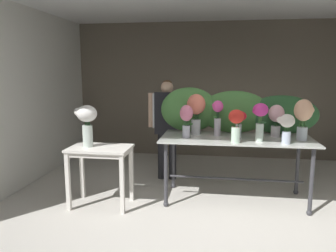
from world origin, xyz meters
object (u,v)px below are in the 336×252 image
object	(u,v)px
side_table_white	(100,156)
vase_ivory_roses	(287,126)
florist	(167,119)
vase_peach_dahlias	(303,115)
vase_white_roses_tall	(87,121)
display_table_glass	(236,147)
vase_rosy_lilies	(186,118)
vase_scarlet_freesia	(236,124)
vase_coral_stock	(196,109)
vase_magenta_snapdragons	(260,118)
vase_crimson_anemones	(238,120)
vase_blush_tulips	(276,118)
vase_fuchsia_hydrangea	(218,116)

from	to	relation	value
side_table_white	vase_ivory_roses	xyz separation A→B (m)	(2.32, 0.13, 0.43)
side_table_white	florist	world-z (taller)	florist
vase_peach_dahlias	vase_white_roses_tall	distance (m)	2.75
display_table_glass	vase_rosy_lilies	size ratio (longest dim) A/B	4.57
vase_scarlet_freesia	vase_white_roses_tall	distance (m)	1.88
vase_coral_stock	vase_peach_dahlias	distance (m)	1.39
vase_ivory_roses	vase_white_roses_tall	distance (m)	2.49
vase_coral_stock	vase_magenta_snapdragons	world-z (taller)	vase_coral_stock
vase_peach_dahlias	florist	bearing A→B (deg)	156.18
florist	vase_rosy_lilies	distance (m)	0.96
vase_coral_stock	vase_peach_dahlias	bearing A→B (deg)	-8.64
vase_crimson_anemones	vase_magenta_snapdragons	bearing A→B (deg)	-37.34
vase_magenta_snapdragons	vase_crimson_anemones	bearing A→B (deg)	142.66
vase_peach_dahlias	vase_scarlet_freesia	bearing A→B (deg)	-161.49
vase_scarlet_freesia	vase_coral_stock	distance (m)	0.73
vase_ivory_roses	vase_blush_tulips	distance (m)	0.44
vase_ivory_roses	vase_scarlet_freesia	distance (m)	0.60
vase_scarlet_freesia	vase_fuchsia_hydrangea	xyz separation A→B (m)	(-0.23, 0.44, 0.03)
vase_fuchsia_hydrangea	vase_magenta_snapdragons	bearing A→B (deg)	-29.56
vase_ivory_roses	vase_magenta_snapdragons	world-z (taller)	vase_magenta_snapdragons
florist	vase_fuchsia_hydrangea	xyz separation A→B (m)	(0.80, -0.67, 0.15)
vase_scarlet_freesia	vase_coral_stock	bearing A→B (deg)	136.87
vase_rosy_lilies	vase_white_roses_tall	size ratio (longest dim) A/B	0.81
vase_crimson_anemones	side_table_white	bearing A→B (deg)	-166.54
vase_rosy_lilies	vase_white_roses_tall	distance (m)	1.29
vase_scarlet_freesia	vase_peach_dahlias	distance (m)	0.90
vase_fuchsia_hydrangea	vase_scarlet_freesia	bearing A→B (deg)	-62.93
vase_crimson_anemones	vase_coral_stock	bearing A→B (deg)	164.91
display_table_glass	vase_magenta_snapdragons	bearing A→B (deg)	-37.12
vase_crimson_anemones	vase_white_roses_tall	bearing A→B (deg)	-167.63
vase_crimson_anemones	vase_white_roses_tall	xyz separation A→B (m)	(-1.93, -0.42, 0.01)
vase_blush_tulips	vase_rosy_lilies	size ratio (longest dim) A/B	0.99
vase_crimson_anemones	vase_coral_stock	distance (m)	0.60
side_table_white	vase_coral_stock	world-z (taller)	vase_coral_stock
vase_coral_stock	vase_fuchsia_hydrangea	size ratio (longest dim) A/B	1.17
vase_blush_tulips	vase_rosy_lilies	xyz separation A→B (m)	(-1.19, -0.24, 0.00)
side_table_white	vase_rosy_lilies	world-z (taller)	vase_rosy_lilies
vase_ivory_roses	vase_white_roses_tall	xyz separation A→B (m)	(-2.48, -0.13, 0.02)
display_table_glass	vase_ivory_roses	size ratio (longest dim) A/B	5.46
vase_blush_tulips	vase_rosy_lilies	world-z (taller)	vase_rosy_lilies
display_table_glass	vase_scarlet_freesia	size ratio (longest dim) A/B	4.80
vase_rosy_lilies	florist	bearing A→B (deg)	114.34
vase_ivory_roses	vase_crimson_anemones	bearing A→B (deg)	152.18
display_table_glass	vase_peach_dahlias	bearing A→B (deg)	-4.68
vase_blush_tulips	vase_coral_stock	xyz separation A→B (m)	(-1.08, 0.01, 0.10)
vase_peach_dahlias	vase_white_roses_tall	bearing A→B (deg)	-172.30
vase_ivory_roses	vase_blush_tulips	bearing A→B (deg)	96.34
florist	vase_white_roses_tall	distance (m)	1.48
side_table_white	vase_white_roses_tall	xyz separation A→B (m)	(-0.16, -0.00, 0.45)
display_table_glass	florist	size ratio (longest dim) A/B	1.24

